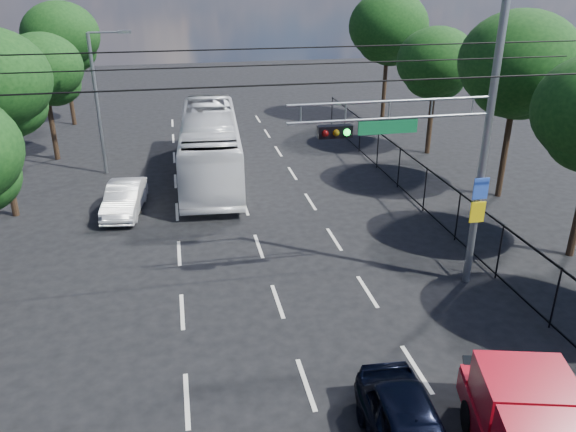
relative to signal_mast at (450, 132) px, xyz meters
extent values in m
cube|color=beige|center=(-8.28, -3.99, -5.24)|extent=(0.12, 2.00, 0.01)
cube|color=beige|center=(-8.28, 0.01, -5.24)|extent=(0.12, 2.00, 0.01)
cube|color=beige|center=(-8.28, 4.01, -5.24)|extent=(0.12, 2.00, 0.01)
cube|color=beige|center=(-8.28, 8.01, -5.24)|extent=(0.12, 2.00, 0.01)
cube|color=beige|center=(-8.28, 12.01, -5.24)|extent=(0.12, 2.00, 0.01)
cube|color=beige|center=(-8.28, 16.01, -5.24)|extent=(0.12, 2.00, 0.01)
cube|color=beige|center=(-8.28, 20.01, -5.24)|extent=(0.12, 2.00, 0.01)
cube|color=beige|center=(-8.28, 24.01, -5.24)|extent=(0.12, 2.00, 0.01)
cube|color=beige|center=(-5.28, -3.99, -5.24)|extent=(0.12, 2.00, 0.01)
cube|color=beige|center=(-5.28, 0.01, -5.24)|extent=(0.12, 2.00, 0.01)
cube|color=beige|center=(-5.28, 4.01, -5.24)|extent=(0.12, 2.00, 0.01)
cube|color=beige|center=(-5.28, 8.01, -5.24)|extent=(0.12, 2.00, 0.01)
cube|color=beige|center=(-5.28, 12.01, -5.24)|extent=(0.12, 2.00, 0.01)
cube|color=beige|center=(-5.28, 16.01, -5.24)|extent=(0.12, 2.00, 0.01)
cube|color=beige|center=(-5.28, 20.01, -5.24)|extent=(0.12, 2.00, 0.01)
cube|color=beige|center=(-5.28, 24.01, -5.24)|extent=(0.12, 2.00, 0.01)
cube|color=beige|center=(-2.28, -3.99, -5.24)|extent=(0.12, 2.00, 0.01)
cube|color=beige|center=(-2.28, 0.01, -5.24)|extent=(0.12, 2.00, 0.01)
cube|color=beige|center=(-2.28, 4.01, -5.24)|extent=(0.12, 2.00, 0.01)
cube|color=beige|center=(-2.28, 8.01, -5.24)|extent=(0.12, 2.00, 0.01)
cube|color=beige|center=(-2.28, 12.01, -5.24)|extent=(0.12, 2.00, 0.01)
cube|color=beige|center=(-2.28, 16.01, -5.24)|extent=(0.12, 2.00, 0.01)
cube|color=beige|center=(-2.28, 20.01, -5.24)|extent=(0.12, 2.00, 0.01)
cube|color=beige|center=(-2.28, 24.01, -5.24)|extent=(0.12, 2.00, 0.01)
cylinder|color=slate|center=(1.22, 0.01, -0.49)|extent=(0.24, 0.24, 9.50)
cylinder|color=slate|center=(-1.88, 0.01, 1.01)|extent=(6.20, 0.08, 0.08)
cylinder|color=slate|center=(-1.88, 0.01, 0.51)|extent=(6.20, 0.08, 0.08)
cube|color=black|center=(-3.58, 0.01, 0.21)|extent=(1.00, 0.28, 0.35)
sphere|color=#3F0505|center=(-3.90, -0.14, 0.21)|extent=(0.20, 0.20, 0.20)
sphere|color=#4C3805|center=(-3.58, -0.14, 0.21)|extent=(0.20, 0.20, 0.20)
sphere|color=#0CE533|center=(-3.26, -0.14, 0.21)|extent=(0.20, 0.20, 0.20)
cube|color=#0E6232|center=(-1.98, 0.01, 0.26)|extent=(1.80, 0.05, 0.40)
cube|color=blue|center=(1.20, -0.13, -1.84)|extent=(0.50, 0.04, 0.70)
cube|color=#D8B90B|center=(1.20, -0.13, -2.64)|extent=(0.50, 0.04, 0.70)
cylinder|color=slate|center=(0.62, 0.01, 0.76)|extent=(0.05, 0.05, 0.50)
cylinder|color=slate|center=(-0.68, 0.01, 0.76)|extent=(0.05, 0.05, 0.50)
cylinder|color=slate|center=(-1.98, 0.01, 0.76)|extent=(0.05, 0.05, 0.50)
cylinder|color=slate|center=(-3.28, 0.01, 0.76)|extent=(0.05, 0.05, 0.50)
cylinder|color=slate|center=(-4.58, 0.01, 0.76)|extent=(0.05, 0.05, 0.50)
cylinder|color=slate|center=(-11.78, 14.01, -1.74)|extent=(0.18, 0.18, 7.00)
cylinder|color=slate|center=(-10.98, 14.01, 1.76)|extent=(1.60, 0.09, 0.09)
cube|color=slate|center=(-10.08, 14.01, 1.76)|extent=(0.60, 0.22, 0.15)
cylinder|color=black|center=(-5.28, -1.99, 1.96)|extent=(22.00, 0.04, 0.04)
cylinder|color=black|center=(-5.28, 1.51, 2.36)|extent=(22.00, 0.04, 0.04)
cylinder|color=black|center=(-5.28, 3.01, 1.66)|extent=(22.00, 0.04, 0.04)
cube|color=black|center=(2.32, 4.01, -3.29)|extent=(0.04, 34.00, 0.06)
cube|color=black|center=(2.32, 4.01, -5.09)|extent=(0.04, 34.00, 0.06)
cylinder|color=black|center=(2.32, -2.99, -4.24)|extent=(0.06, 0.06, 2.00)
cylinder|color=black|center=(2.32, 0.01, -4.24)|extent=(0.06, 0.06, 2.00)
cylinder|color=black|center=(2.32, 3.01, -4.24)|extent=(0.06, 0.06, 2.00)
cylinder|color=black|center=(2.32, 6.01, -4.24)|extent=(0.06, 0.06, 2.00)
cylinder|color=black|center=(2.32, 9.01, -4.24)|extent=(0.06, 0.06, 2.00)
cylinder|color=black|center=(2.32, 12.01, -4.24)|extent=(0.06, 0.06, 2.00)
cylinder|color=black|center=(2.32, 15.01, -4.24)|extent=(0.06, 0.06, 2.00)
cylinder|color=black|center=(2.32, 18.01, -4.24)|extent=(0.06, 0.06, 2.00)
cylinder|color=black|center=(2.32, 21.01, -4.24)|extent=(0.06, 0.06, 2.00)
cylinder|color=black|center=(6.52, 7.01, -2.86)|extent=(0.28, 0.28, 4.76)
ellipsoid|color=black|center=(6.52, 7.01, 0.88)|extent=(5.10, 5.10, 4.33)
ellipsoid|color=black|center=(6.92, 7.31, -0.31)|extent=(3.40, 3.40, 2.72)
ellipsoid|color=black|center=(6.17, 6.81, -0.14)|extent=(3.23, 3.23, 2.58)
cylinder|color=black|center=(6.12, 14.01, -3.23)|extent=(0.28, 0.28, 4.03)
ellipsoid|color=black|center=(6.12, 14.01, -0.06)|extent=(4.32, 4.32, 3.67)
ellipsoid|color=black|center=(6.52, 14.31, -1.07)|extent=(2.88, 2.88, 2.30)
ellipsoid|color=black|center=(5.77, 13.81, -0.92)|extent=(2.74, 2.74, 2.19)
cylinder|color=black|center=(6.32, 22.01, -2.78)|extent=(0.28, 0.28, 4.93)
ellipsoid|color=black|center=(6.32, 22.01, 1.09)|extent=(5.28, 5.28, 4.49)
ellipsoid|color=black|center=(6.72, 22.31, -0.14)|extent=(3.52, 3.52, 2.82)
ellipsoid|color=black|center=(5.97, 21.81, 0.04)|extent=(3.34, 3.34, 2.68)
cylinder|color=black|center=(-15.08, 9.01, -3.00)|extent=(0.28, 0.28, 4.48)
ellipsoid|color=black|center=(-14.68, 9.31, -0.60)|extent=(3.20, 3.20, 2.56)
cylinder|color=black|center=(-14.68, 17.01, -3.28)|extent=(0.28, 0.28, 3.92)
ellipsoid|color=black|center=(-14.68, 17.01, -0.20)|extent=(4.20, 4.20, 3.57)
ellipsoid|color=black|center=(-14.28, 17.31, -1.18)|extent=(2.80, 2.80, 2.24)
ellipsoid|color=black|center=(-15.03, 16.81, -1.04)|extent=(2.66, 2.66, 2.13)
cylinder|color=black|center=(-14.88, 25.01, -2.95)|extent=(0.28, 0.28, 4.59)
ellipsoid|color=black|center=(-14.88, 25.01, 0.66)|extent=(4.92, 4.92, 4.18)
ellipsoid|color=black|center=(-14.48, 25.31, -0.49)|extent=(3.28, 3.28, 2.62)
ellipsoid|color=black|center=(-15.23, 24.81, -0.32)|extent=(3.12, 3.12, 2.49)
cylinder|color=black|center=(-1.99, -6.24, -4.87)|extent=(0.46, 0.79, 0.74)
cylinder|color=black|center=(-0.25, -6.70, -4.87)|extent=(0.46, 0.79, 0.74)
cube|color=maroon|center=(-0.93, -5.75, -4.50)|extent=(2.04, 1.06, 0.58)
cube|color=black|center=(-0.85, -5.48, -4.24)|extent=(1.85, 0.87, 0.33)
cube|color=maroon|center=(-1.22, -6.88, -3.81)|extent=(2.26, 2.07, 1.01)
cube|color=black|center=(-1.43, -7.65, -3.76)|extent=(1.60, 0.47, 0.58)
imported|color=white|center=(-6.42, 12.42, -3.61)|extent=(3.49, 11.87, 3.26)
imported|color=silver|center=(-10.46, 8.40, -4.59)|extent=(1.85, 4.11, 1.31)
camera|label=1|loc=(-7.99, -15.04, 4.39)|focal=35.00mm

